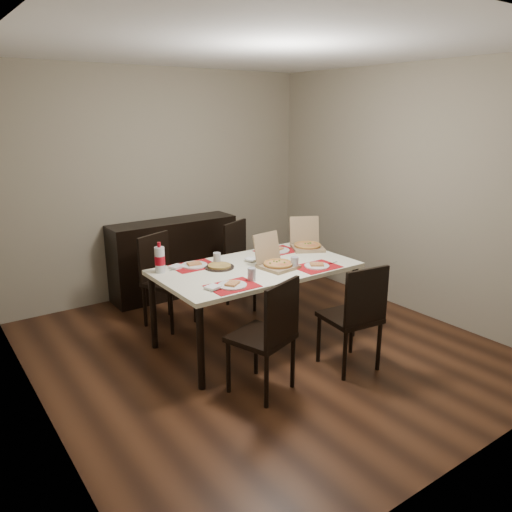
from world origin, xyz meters
name	(u,v)px	position (x,y,z in m)	size (l,w,h in m)	color
ground	(262,349)	(0.00, 0.00, -0.01)	(3.80, 4.00, 0.02)	#442515
room_walls	(235,155)	(0.00, 0.43, 1.73)	(3.84, 4.02, 2.62)	gray
sideboard	(174,258)	(0.00, 1.78, 0.45)	(1.50, 0.40, 0.90)	black
dining_table	(256,273)	(0.03, 0.15, 0.68)	(1.80, 1.00, 0.75)	white
chair_near_left	(269,332)	(-0.41, -0.64, 0.51)	(0.53, 0.53, 0.93)	black
chair_near_right	(356,313)	(0.39, -0.76, 0.51)	(0.47, 0.47, 0.93)	black
chair_far_left	(163,276)	(-0.47, 1.06, 0.51)	(0.55, 0.55, 0.93)	black
chair_far_right	(244,259)	(0.52, 1.08, 0.51)	(0.55, 0.55, 0.93)	black
setting_near_left	(235,283)	(-0.40, -0.17, 0.77)	(0.47, 0.30, 0.11)	#B30B14
setting_near_right	(310,265)	(0.42, -0.16, 0.77)	(0.50, 0.30, 0.11)	#B30B14
setting_far_left	(198,264)	(-0.39, 0.47, 0.77)	(0.49, 0.30, 0.11)	#B30B14
setting_far_right	(274,250)	(0.47, 0.44, 0.77)	(0.41, 0.30, 0.11)	#B30B14
napkin_loose	(269,266)	(0.12, 0.06, 0.76)	(0.12, 0.11, 0.02)	white
pizza_box_center	(276,262)	(0.16, 0.02, 0.80)	(0.34, 0.37, 0.30)	#8D7351
pizza_box_right	(307,244)	(0.82, 0.35, 0.80)	(0.43, 0.45, 0.31)	#8D7351
faina_plate	(219,267)	(-0.26, 0.31, 0.76)	(0.27, 0.27, 0.03)	black
dip_bowl	(251,260)	(0.09, 0.31, 0.76)	(0.12, 0.12, 0.03)	white
soda_bottle	(160,260)	(-0.75, 0.50, 0.87)	(0.09, 0.09, 0.27)	silver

